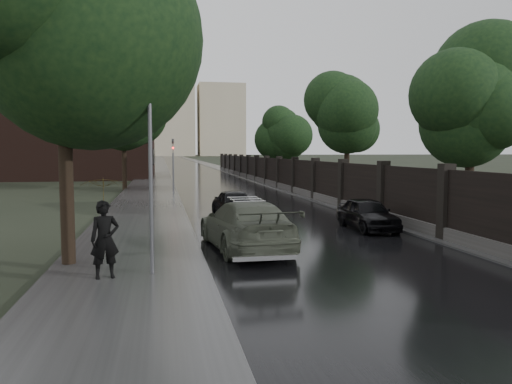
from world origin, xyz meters
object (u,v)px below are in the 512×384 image
object	(u,v)px
volga_sedan	(246,225)
pedestrian_umbrella	(104,197)
tree_right_b	(347,125)
traffic_light	(173,161)
hatchback_left	(232,202)
tree_left_near	(61,22)
lamp_post	(151,170)
tree_left_far	(123,124)
tree_right_a	(472,107)
tree_right_c	(284,133)
car_right_near	(367,214)

from	to	relation	value
volga_sedan	pedestrian_umbrella	world-z (taller)	pedestrian_umbrella
tree_right_b	traffic_light	size ratio (longest dim) A/B	1.75
hatchback_left	tree_left_near	bearing A→B (deg)	57.12
lamp_post	traffic_light	distance (m)	23.52
tree_left_far	pedestrian_umbrella	world-z (taller)	tree_left_far
tree_right_a	hatchback_left	world-z (taller)	tree_right_a
tree_right_a	tree_right_b	bearing A→B (deg)	90.00
tree_left_near	tree_right_b	xyz separation A→B (m)	(15.10, 19.00, -1.47)
lamp_post	hatchback_left	bearing A→B (deg)	72.60
tree_right_a	lamp_post	world-z (taller)	tree_right_a
tree_right_c	hatchback_left	xyz separation A→B (m)	(-9.30, -27.02, -4.29)
tree_right_b	pedestrian_umbrella	xyz separation A→B (m)	(-13.97, -20.77, -2.88)
tree_right_c	volga_sedan	size ratio (longest dim) A/B	1.30
tree_right_b	pedestrian_umbrella	bearing A→B (deg)	-123.93
tree_right_c	hatchback_left	world-z (taller)	tree_right_c
hatchback_left	lamp_post	bearing A→B (deg)	69.87
tree_right_a	car_right_near	world-z (taller)	tree_right_a
tree_right_a	pedestrian_umbrella	size ratio (longest dim) A/B	2.45
lamp_post	car_right_near	xyz separation A→B (m)	(8.29, 6.27, -2.03)
hatchback_left	pedestrian_umbrella	xyz separation A→B (m)	(-4.67, -11.76, 1.40)
tree_right_a	tree_right_c	xyz separation A→B (m)	(0.00, 32.00, 0.00)
tree_left_far	lamp_post	xyz separation A→B (m)	(2.60, -28.50, -2.57)
car_right_near	pedestrian_umbrella	size ratio (longest dim) A/B	1.31
tree_left_far	car_right_near	size ratio (longest dim) A/B	1.97
lamp_post	volga_sedan	size ratio (longest dim) A/B	0.95
traffic_light	pedestrian_umbrella	distance (m)	23.87
tree_right_a	lamp_post	bearing A→B (deg)	-153.26
car_right_near	pedestrian_umbrella	distance (m)	11.51
volga_sedan	car_right_near	bearing A→B (deg)	-156.44
car_right_near	tree_right_c	bearing A→B (deg)	81.61
tree_right_a	lamp_post	size ratio (longest dim) A/B	1.37
tree_left_far	hatchback_left	size ratio (longest dim) A/B	1.90
tree_right_b	car_right_near	size ratio (longest dim) A/B	1.87
lamp_post	traffic_light	size ratio (longest dim) A/B	1.28
tree_left_near	tree_right_c	distance (m)	39.99
tree_right_b	tree_right_a	bearing A→B (deg)	-90.00
traffic_light	tree_right_a	bearing A→B (deg)	-55.23
traffic_light	hatchback_left	world-z (taller)	traffic_light
tree_left_near	tree_left_far	world-z (taller)	tree_left_near
tree_left_far	tree_right_c	bearing A→B (deg)	32.83
tree_left_near	lamp_post	xyz separation A→B (m)	(2.20, -1.50, -3.75)
tree_right_b	lamp_post	bearing A→B (deg)	-122.18
tree_left_near	tree_right_c	size ratio (longest dim) A/B	1.31
volga_sedan	car_right_near	distance (m)	6.21
tree_left_near	hatchback_left	bearing A→B (deg)	59.85
tree_right_b	car_right_near	xyz separation A→B (m)	(-4.61, -14.23, -4.31)
car_right_near	tree_right_a	bearing A→B (deg)	2.60
car_right_near	volga_sedan	bearing A→B (deg)	-151.07
traffic_light	tree_right_b	bearing A→B (deg)	-14.24
tree_left_near	tree_right_c	xyz separation A→B (m)	(15.10, 37.00, -1.47)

